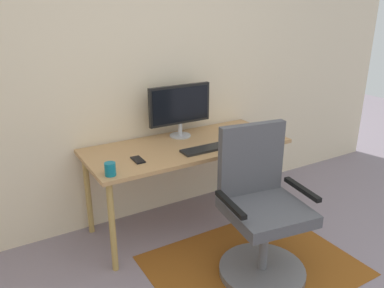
# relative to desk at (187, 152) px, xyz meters

# --- Properties ---
(wall_back) EXTENTS (6.00, 0.10, 2.60)m
(wall_back) POSITION_rel_desk_xyz_m (-0.29, 0.41, 0.64)
(wall_back) COLOR beige
(wall_back) RESTS_ON ground
(area_rug) EXTENTS (1.42, 1.08, 0.01)m
(area_rug) POSITION_rel_desk_xyz_m (0.11, -0.75, -0.65)
(area_rug) COLOR brown
(area_rug) RESTS_ON ground
(desk) EXTENTS (1.62, 0.69, 0.72)m
(desk) POSITION_rel_desk_xyz_m (0.00, 0.00, 0.00)
(desk) COLOR tan
(desk) RESTS_ON ground
(monitor) EXTENTS (0.55, 0.18, 0.44)m
(monitor) POSITION_rel_desk_xyz_m (0.05, 0.20, 0.32)
(monitor) COLOR #B2B2B7
(monitor) RESTS_ON desk
(keyboard) EXTENTS (0.43, 0.13, 0.02)m
(keyboard) POSITION_rel_desk_xyz_m (0.08, -0.18, 0.07)
(keyboard) COLOR black
(keyboard) RESTS_ON desk
(computer_mouse) EXTENTS (0.06, 0.10, 0.03)m
(computer_mouse) POSITION_rel_desk_xyz_m (0.39, -0.19, 0.08)
(computer_mouse) COLOR black
(computer_mouse) RESTS_ON desk
(coffee_cup) EXTENTS (0.07, 0.07, 0.09)m
(coffee_cup) POSITION_rel_desk_xyz_m (-0.73, -0.26, 0.11)
(coffee_cup) COLOR #106C82
(coffee_cup) RESTS_ON desk
(cell_phone) EXTENTS (0.07, 0.14, 0.01)m
(cell_phone) POSITION_rel_desk_xyz_m (-0.47, -0.11, 0.07)
(cell_phone) COLOR black
(cell_phone) RESTS_ON desk
(office_chair) EXTENTS (0.63, 0.60, 1.04)m
(office_chair) POSITION_rel_desk_xyz_m (0.12, -0.79, -0.24)
(office_chair) COLOR slate
(office_chair) RESTS_ON ground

